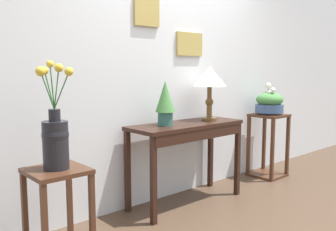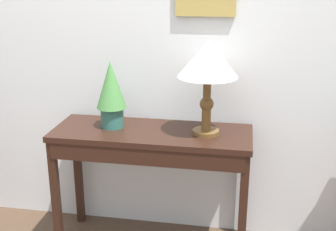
% 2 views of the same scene
% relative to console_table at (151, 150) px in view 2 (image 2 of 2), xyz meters
% --- Properties ---
extents(back_wall_with_art, '(9.00, 0.13, 2.80)m').
position_rel_console_table_xyz_m(back_wall_with_art, '(0.05, 0.33, 0.72)').
color(back_wall_with_art, silver).
rests_on(back_wall_with_art, ground).
extents(console_table, '(1.19, 0.44, 0.79)m').
position_rel_console_table_xyz_m(console_table, '(0.00, 0.00, 0.00)').
color(console_table, black).
rests_on(console_table, ground).
extents(table_lamp, '(0.34, 0.34, 0.55)m').
position_rel_console_table_xyz_m(table_lamp, '(0.32, 0.02, 0.53)').
color(table_lamp, brown).
rests_on(table_lamp, console_table).
extents(potted_plant_on_console, '(0.18, 0.18, 0.41)m').
position_rel_console_table_xyz_m(potted_plant_on_console, '(-0.25, 0.05, 0.34)').
color(potted_plant_on_console, '#2D665B').
rests_on(potted_plant_on_console, console_table).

